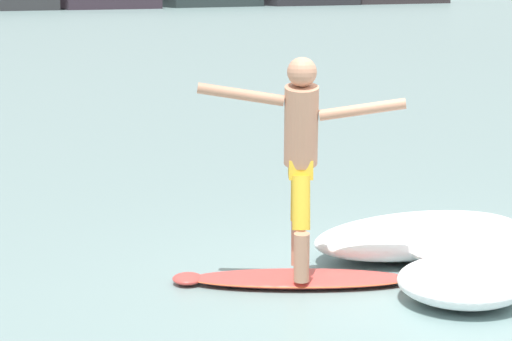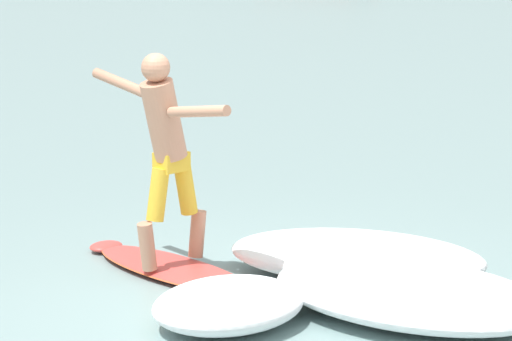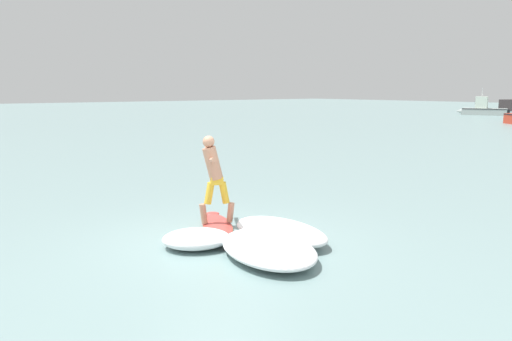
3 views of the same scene
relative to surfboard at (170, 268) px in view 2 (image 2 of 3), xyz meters
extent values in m
plane|color=gray|center=(0.88, -0.51, -0.05)|extent=(200.00, 200.00, 0.00)
ellipsoid|color=#D4453F|center=(0.03, -0.02, 0.00)|extent=(1.93, 1.35, 0.10)
ellipsoid|color=#D4453F|center=(-0.82, 0.40, 0.00)|extent=(0.38, 0.41, 0.08)
ellipsoid|color=#DB5B2D|center=(0.03, -0.02, 0.00)|extent=(1.94, 1.37, 0.04)
cone|color=black|center=(0.72, -0.35, -0.11)|extent=(0.07, 0.07, 0.14)
cone|color=black|center=(0.67, -0.15, -0.11)|extent=(0.07, 0.07, 0.14)
cone|color=black|center=(0.53, -0.44, -0.11)|extent=(0.07, 0.07, 0.14)
cylinder|color=tan|center=(-0.09, -0.27, 0.26)|extent=(0.20, 0.22, 0.42)
cylinder|color=gold|center=(-0.04, -0.16, 0.68)|extent=(0.23, 0.27, 0.47)
cylinder|color=tan|center=(0.16, 0.24, 0.26)|extent=(0.20, 0.22, 0.42)
cylinder|color=gold|center=(0.10, 0.12, 0.68)|extent=(0.23, 0.27, 0.47)
cube|color=gold|center=(0.03, -0.02, 0.95)|extent=(0.29, 0.32, 0.16)
cylinder|color=tan|center=(0.00, -0.09, 1.31)|extent=(0.44, 0.51, 0.72)
sphere|color=tan|center=(-0.04, -0.16, 1.76)|extent=(0.24, 0.24, 0.24)
cylinder|color=tan|center=(0.42, -0.35, 1.45)|extent=(0.68, 0.42, 0.21)
cylinder|color=tan|center=(-0.47, 0.08, 1.58)|extent=(0.68, 0.40, 0.20)
ellipsoid|color=white|center=(2.19, -0.38, 0.13)|extent=(2.55, 1.94, 0.35)
ellipsoid|color=white|center=(1.55, 0.43, 0.13)|extent=(2.27, 1.29, 0.36)
ellipsoid|color=white|center=(0.94, -1.06, 0.11)|extent=(1.49, 1.58, 0.32)
camera|label=1|loc=(-4.71, -8.74, 2.63)|focal=85.00mm
camera|label=2|loc=(4.03, -9.23, 3.12)|focal=85.00mm
camera|label=3|loc=(8.59, -5.56, 2.83)|focal=35.00mm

